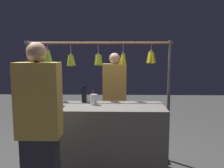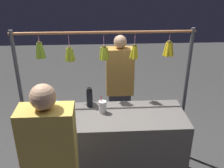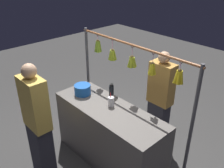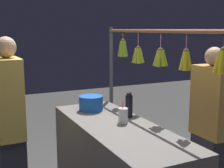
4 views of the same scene
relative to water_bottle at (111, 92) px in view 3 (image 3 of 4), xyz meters
name	(u,v)px [view 3 (image 3 of 4)]	position (x,y,z in m)	size (l,w,h in m)	color
ground_plane	(109,158)	(-0.18, 0.21, -1.02)	(12.00, 12.00, 0.00)	#403F3E
market_counter	(109,135)	(-0.18, 0.21, -0.56)	(1.74, 0.62, 0.91)	#66605B
display_rack	(131,76)	(-0.18, -0.22, 0.25)	(2.07, 0.13, 1.75)	#4C4C51
water_bottle	(111,92)	(0.00, 0.00, 0.00)	(0.07, 0.07, 0.23)	black
blue_bucket	(83,90)	(0.39, 0.23, -0.04)	(0.24, 0.24, 0.15)	blue
drink_cup	(111,102)	(-0.14, 0.14, -0.04)	(0.09, 0.09, 0.20)	silver
vendor_person	(160,101)	(-0.40, -0.64, -0.24)	(0.37, 0.20, 1.57)	#2D2D38
customer_person	(38,124)	(0.27, 1.04, -0.19)	(0.40, 0.21, 1.67)	#2D2D38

